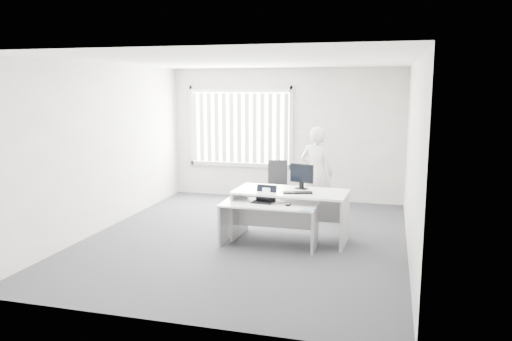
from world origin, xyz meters
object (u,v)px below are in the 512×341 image
(monitor, at_px, (302,176))
(desk_far, at_px, (291,205))
(desk_near, at_px, (269,215))
(person, at_px, (317,173))
(laptop, at_px, (263,195))
(office_chair, at_px, (277,193))

(monitor, bearing_deg, desk_far, -109.91)
(desk_near, relative_size, person, 0.85)
(laptop, relative_size, monitor, 0.81)
(laptop, bearing_deg, desk_far, 48.59)
(desk_far, height_order, laptop, laptop)
(desk_near, height_order, office_chair, office_chair)
(desk_near, bearing_deg, desk_far, 52.42)
(desk_far, xyz_separation_m, office_chair, (-0.69, 2.08, -0.29))
(desk_far, relative_size, laptop, 5.50)
(desk_far, xyz_separation_m, monitor, (0.14, 0.19, 0.42))
(desk_far, height_order, person, person)
(person, bearing_deg, monitor, 99.67)
(person, relative_size, laptop, 5.24)
(person, bearing_deg, office_chair, -24.57)
(desk_near, height_order, monitor, monitor)
(desk_far, distance_m, office_chair, 2.21)
(desk_near, distance_m, office_chair, 2.47)
(monitor, bearing_deg, desk_near, -110.75)
(office_chair, xyz_separation_m, person, (0.89, -0.68, 0.56))
(desk_far, bearing_deg, desk_near, -124.17)
(desk_near, bearing_deg, office_chair, 99.28)
(office_chair, distance_m, laptop, 2.48)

